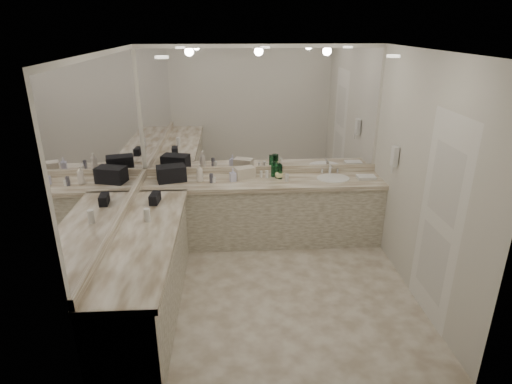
{
  "coord_description": "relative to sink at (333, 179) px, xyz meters",
  "views": [
    {
      "loc": [
        -0.41,
        -4.13,
        2.84
      ],
      "look_at": [
        -0.14,
        0.4,
        1.05
      ],
      "focal_mm": 30.0,
      "sensor_mm": 36.0,
      "label": 1
    }
  ],
  "objects": [
    {
      "name": "floor",
      "position": [
        -0.95,
        -1.2,
        -0.9
      ],
      "size": [
        3.2,
        3.2,
        0.0
      ],
      "primitive_type": "plane",
      "color": "beige",
      "rests_on": "ground"
    },
    {
      "name": "green_bottle_2",
      "position": [
        -0.74,
        0.08,
        0.11
      ],
      "size": [
        0.07,
        0.07,
        0.2
      ],
      "primitive_type": "cylinder",
      "color": "#125029",
      "rests_on": "vanity_back_top"
    },
    {
      "name": "wall_back",
      "position": [
        -0.95,
        0.3,
        0.41
      ],
      "size": [
        3.2,
        0.02,
        2.6
      ],
      "primitive_type": "cube",
      "color": "beige",
      "rests_on": "floor"
    },
    {
      "name": "soap_bottle_c",
      "position": [
        -0.72,
        0.06,
        0.08
      ],
      "size": [
        0.13,
        0.13,
        0.15
      ],
      "primitive_type": "imported",
      "rotation": [
        0.0,
        0.0,
        0.16
      ],
      "color": "#FFFDA3",
      "rests_on": "vanity_back_top"
    },
    {
      "name": "door",
      "position": [
        0.64,
        -1.7,
        0.16
      ],
      "size": [
        0.02,
        0.82,
        2.1
      ],
      "primitive_type": "cube",
      "color": "white",
      "rests_on": "wall_right"
    },
    {
      "name": "amenity_bottle_2",
      "position": [
        -0.96,
        0.1,
        0.05
      ],
      "size": [
        0.04,
        0.04,
        0.09
      ],
      "primitive_type": "cylinder",
      "color": "white",
      "rests_on": "vanity_back_top"
    },
    {
      "name": "black_toiletry_bag",
      "position": [
        -2.15,
        0.04,
        0.11
      ],
      "size": [
        0.41,
        0.32,
        0.21
      ],
      "primitive_type": "cube",
      "rotation": [
        0.0,
        0.0,
        0.26
      ],
      "color": "black",
      "rests_on": "vanity_back_top"
    },
    {
      "name": "mirror_left",
      "position": [
        -2.54,
        -1.2,
        0.88
      ],
      "size": [
        0.01,
        2.92,
        1.55
      ],
      "primitive_type": "cube",
      "color": "white",
      "rests_on": "wall_left"
    },
    {
      "name": "sink",
      "position": [
        0.0,
        0.0,
        0.0
      ],
      "size": [
        0.44,
        0.44,
        0.03
      ],
      "primitive_type": "cylinder",
      "color": "white",
      "rests_on": "vanity_back_top"
    },
    {
      "name": "wall_left",
      "position": [
        -2.55,
        -1.2,
        0.41
      ],
      "size": [
        0.02,
        3.0,
        2.6
      ],
      "primitive_type": "cube",
      "color": "beige",
      "rests_on": "floor"
    },
    {
      "name": "wall_right",
      "position": [
        0.65,
        -1.2,
        0.41
      ],
      "size": [
        0.02,
        3.0,
        2.6
      ],
      "primitive_type": "cube",
      "color": "beige",
      "rests_on": "floor"
    },
    {
      "name": "cream_cosmetic_case",
      "position": [
        -1.19,
        0.09,
        0.08
      ],
      "size": [
        0.3,
        0.24,
        0.15
      ],
      "primitive_type": "cube",
      "rotation": [
        0.0,
        0.0,
        0.34
      ],
      "color": "beige",
      "rests_on": "vanity_back_top"
    },
    {
      "name": "backsplash_back",
      "position": [
        -0.95,
        0.28,
        0.05
      ],
      "size": [
        3.2,
        0.04,
        0.1
      ],
      "primitive_type": "cube",
      "color": "beige",
      "rests_on": "vanity_back_top"
    },
    {
      "name": "amenity_bottle_4",
      "position": [
        -0.63,
        -0.07,
        0.05
      ],
      "size": [
        0.05,
        0.05,
        0.1
      ],
      "primitive_type": "cylinder",
      "color": "white",
      "rests_on": "vanity_back_top"
    },
    {
      "name": "amenity_bottle_5",
      "position": [
        -2.14,
        0.11,
        0.04
      ],
      "size": [
        0.04,
        0.04,
        0.06
      ],
      "primitive_type": "cylinder",
      "color": "silver",
      "rests_on": "vanity_back_top"
    },
    {
      "name": "soap_bottle_a",
      "position": [
        -1.78,
        -0.01,
        0.13
      ],
      "size": [
        0.12,
        0.12,
        0.24
      ],
      "primitive_type": "imported",
      "rotation": [
        0.0,
        0.0,
        0.42
      ],
      "color": "white",
      "rests_on": "vanity_back_top"
    },
    {
      "name": "vanity_back_top",
      "position": [
        -0.95,
        -0.01,
        -0.03
      ],
      "size": [
        3.2,
        0.64,
        0.06
      ],
      "primitive_type": "cube",
      "color": "beige",
      "rests_on": "vanity_back_base"
    },
    {
      "name": "amenity_bottle_6",
      "position": [
        -2.09,
        0.03,
        0.07
      ],
      "size": [
        0.05,
        0.05,
        0.14
      ],
      "primitive_type": "cylinder",
      "color": "#E57F66",
      "rests_on": "vanity_back_top"
    },
    {
      "name": "faucet",
      "position": [
        0.0,
        0.21,
        0.07
      ],
      "size": [
        0.24,
        0.16,
        0.14
      ],
      "primitive_type": "cube",
      "color": "silver",
      "rests_on": "vanity_back_top"
    },
    {
      "name": "lotion_left",
      "position": [
        -2.25,
        -1.2,
        0.08
      ],
      "size": [
        0.06,
        0.06,
        0.15
      ],
      "primitive_type": "cylinder",
      "color": "white",
      "rests_on": "vanity_left_top"
    },
    {
      "name": "black_bag_spill",
      "position": [
        -2.25,
        -0.7,
        0.06
      ],
      "size": [
        0.11,
        0.21,
        0.11
      ],
      "primitive_type": "cube",
      "rotation": [
        0.0,
        0.0,
        -0.09
      ],
      "color": "black",
      "rests_on": "vanity_left_top"
    },
    {
      "name": "hand_towel",
      "position": [
        0.44,
        -0.03,
        0.02
      ],
      "size": [
        0.24,
        0.16,
        0.04
      ],
      "primitive_type": "cube",
      "rotation": [
        0.0,
        0.0,
        -0.01
      ],
      "color": "white",
      "rests_on": "vanity_back_top"
    },
    {
      "name": "backsplash_left",
      "position": [
        -2.53,
        -1.2,
        0.05
      ],
      "size": [
        0.04,
        3.0,
        0.1
      ],
      "primitive_type": "cube",
      "color": "beige",
      "rests_on": "vanity_left_top"
    },
    {
      "name": "amenity_bottle_3",
      "position": [
        -0.89,
        0.07,
        0.06
      ],
      "size": [
        0.04,
        0.04,
        0.1
      ],
      "primitive_type": "cylinder",
      "color": "white",
      "rests_on": "vanity_back_top"
    },
    {
      "name": "amenity_bottle_1",
      "position": [
        -1.62,
        -0.06,
        0.07
      ],
      "size": [
        0.05,
        0.05,
        0.12
      ],
      "primitive_type": "cylinder",
      "color": "#3F3F4C",
      "rests_on": "vanity_back_top"
    },
    {
      "name": "ceiling",
      "position": [
        -0.95,
        -1.2,
        1.71
      ],
      "size": [
        3.2,
        3.2,
        0.0
      ],
      "primitive_type": "plane",
      "color": "white",
      "rests_on": "floor"
    },
    {
      "name": "soap_bottle_b",
      "position": [
        -1.34,
        -0.02,
        0.09
      ],
      "size": [
        0.1,
        0.1,
        0.17
      ],
      "primitive_type": "imported",
      "rotation": [
        0.0,
        0.0,
        0.28
      ],
      "color": "silver",
      "rests_on": "vanity_back_top"
    },
    {
      "name": "vanity_left_base",
      "position": [
        -2.25,
        -1.5,
        -0.48
      ],
      "size": [
        0.6,
        2.4,
        0.84
      ],
      "primitive_type": "cube",
      "color": "beige",
      "rests_on": "floor"
    },
    {
      "name": "green_bottle_0",
      "position": [
        -0.71,
        0.05,
        0.1
      ],
      "size": [
        0.07,
        0.07,
        0.19
      ],
      "primitive_type": "cylinder",
      "color": "#125029",
      "rests_on": "vanity_back_top"
    },
    {
      "name": "mirror_back",
      "position": [
        -0.95,
        0.29,
        0.88
      ],
      "size": [
        3.12,
        0.01,
        1.55
      ],
      "primitive_type": "cube",
      "color": "white",
      "rests_on": "wall_back"
    },
    {
      "name": "green_bottle_1",
      "position": [
        -0.79,
        0.13,
        0.11
      ],
      "size": [
        0.06,
        0.06,
        0.21
      ],
      "primitive_type": "cylinder",
      "color": "#125029",
      "rests_on": "vanity_back_top"
    },
    {
      "name": "wall_phone",
      "position": [
        0.61,
        -0.5,
        0.46
      ],
      "size": [
        0.06,
        0.1,
        0.24
      ],
      "primitive_type": "cube",
      "color": "white",
      "rests_on": "wall_right"
    },
    {
      "name": "amenity_bottle_0",
      "position": [
        -1.6,
        -0.06,
        0.04
      ],
      "size": [
        0.06,
        0.06,
        0.07
      ],
      "primitive_type": "cylinder",
      "color": "white",
      "rests_on": "vanity_back_top"
    },
    {
      "name": "vanity_left_top",
      "position": [
        -2.24,
        -1.5,
        -0.03
      ],
      "size": [
        0.64,
        2.42,
        0.06
      ],
      "primitive_type": "cube",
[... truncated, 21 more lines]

